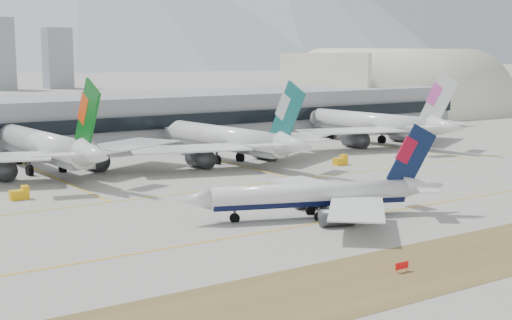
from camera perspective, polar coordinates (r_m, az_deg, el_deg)
ground at (r=125.14m, az=4.87°, el=-4.39°), size 3000.00×3000.00×0.00m
taxiing_airliner at (r=122.56m, az=5.09°, el=-2.83°), size 45.81×38.81×15.96m
widebody_eva at (r=171.89m, az=-16.36°, el=0.93°), size 65.45×64.14×23.37m
widebody_cathay at (r=182.10m, az=-2.01°, el=1.57°), size 61.65×60.59×22.07m
widebody_china_air at (r=222.73m, az=9.63°, el=2.80°), size 64.30×63.24×23.03m
terminal at (r=224.42m, az=-13.70°, el=3.07°), size 280.00×43.10×15.00m
hangar at (r=327.17m, az=11.37°, el=3.50°), size 91.00×60.00×60.00m
hold_sign_left at (r=94.47m, az=11.60°, el=-8.28°), size 2.20×0.15×1.35m
gse_b at (r=144.83m, az=-18.37°, el=-2.60°), size 3.55×2.00×2.60m
gse_c at (r=180.96m, az=6.79°, el=-0.07°), size 3.55×2.00×2.60m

